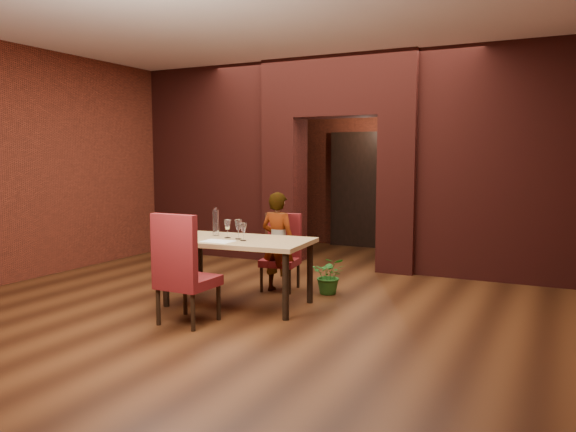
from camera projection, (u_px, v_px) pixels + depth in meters
The scene contains 23 objects.
floor at pixel (281, 293), 7.02m from camera, with size 8.00×8.00×0.00m, color #432410.
ceiling at pixel (280, 30), 6.68m from camera, with size 7.00×8.00×0.04m, color silver.
wall_back at pixel (379, 162), 10.41m from camera, with size 7.00×0.04×3.20m, color maroon.
wall_left at pixel (73, 163), 8.40m from camera, with size 0.04×8.00×3.20m, color maroon.
pillar_left at pixel (285, 191), 9.10m from camera, with size 0.55×0.55×2.30m, color maroon.
pillar_right at pixel (400, 194), 8.26m from camera, with size 0.55×0.55×2.30m, color maroon.
lintel at pixel (341, 87), 8.51m from camera, with size 2.45×0.55×0.90m, color maroon.
wing_wall_left at pixel (212, 162), 9.68m from camera, with size 2.27×0.35×3.20m, color maroon.
wing_wall_right at pixel (503, 164), 7.58m from camera, with size 2.27×0.35×3.20m, color maroon.
vent_panel at pixel (277, 229), 8.90m from camera, with size 0.40×0.03×0.50m, color #A3562F.
rear_door at pixel (357, 191), 10.59m from camera, with size 0.90×0.08×2.10m, color black.
rear_door_frame at pixel (356, 191), 10.56m from camera, with size 1.02×0.04×2.22m, color black.
dining_table at pixel (239, 272), 6.42m from camera, with size 1.63×0.92×0.76m, color tan.
chair_far at pixel (280, 252), 7.13m from camera, with size 0.44×0.44×0.97m, color maroon.
chair_near at pixel (188, 268), 5.70m from camera, with size 0.52×0.52×1.14m, color maroon.
person_seated at pixel (278, 242), 7.03m from camera, with size 0.46×0.30×1.26m, color white.
wine_glass_a at pixel (228, 229), 6.44m from camera, with size 0.09×0.09×0.21m, color white, non-canonical shape.
wine_glass_b at pixel (238, 229), 6.35m from camera, with size 0.09×0.09×0.22m, color silver, non-canonical shape.
wine_glass_c at pixel (243, 232), 6.23m from camera, with size 0.08×0.08×0.20m, color white, non-canonical shape.
tasting_sheet at pixel (218, 241), 6.18m from camera, with size 0.34×0.25×0.00m, color white.
wine_bucket at pixel (186, 228), 6.51m from camera, with size 0.18×0.18×0.21m, color #B8B7BF.
water_bottle at pixel (216, 222), 6.65m from camera, with size 0.08×0.08×0.33m, color silver.
potted_plant at pixel (330, 275), 6.94m from camera, with size 0.42×0.37×0.47m, color #266A22.
Camera 1 is at (3.15, -6.12, 1.69)m, focal length 35.00 mm.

